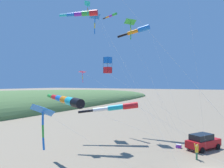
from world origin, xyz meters
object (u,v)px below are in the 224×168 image
at_px(person_bystander_far, 197,151).
at_px(kite_windsock_long_streamer_left, 84,14).
at_px(kite_box_orange_high_right, 108,65).
at_px(kite_windsock_teal_far_right, 138,30).
at_px(kite_delta_rainbow_low_near, 131,22).
at_px(kite_delta_long_streamer_right, 83,72).
at_px(kite_windsock_small_distant, 112,16).
at_px(parked_car, 203,141).
at_px(kite_delta_white_trailing, 44,111).
at_px(kite_delta_green_low_center, 95,17).
at_px(kite_delta_checkered_midright, 88,5).
at_px(cooler_box, 179,146).
at_px(kite_windsock_striped_overhead, 67,101).
at_px(kite_windsock_purple_drifting, 117,107).

distance_m(person_bystander_far, kite_windsock_long_streamer_left, 22.63).
height_order(kite_windsock_long_streamer_left, kite_box_orange_high_right, kite_windsock_long_streamer_left).
bearing_deg(kite_box_orange_high_right, kite_windsock_teal_far_right, -90.12).
height_order(kite_delta_rainbow_low_near, kite_box_orange_high_right, kite_delta_rainbow_low_near).
xyz_separation_m(kite_delta_long_streamer_right, kite_windsock_small_distant, (2.39, -11.22, 10.26)).
height_order(person_bystander_far, kite_windsock_long_streamer_left, kite_windsock_long_streamer_left).
bearing_deg(parked_car, kite_delta_white_trailing, 60.93).
distance_m(person_bystander_far, kite_delta_white_trailing, 15.87).
height_order(kite_delta_green_low_center, kite_windsock_small_distant, kite_windsock_small_distant).
bearing_deg(kite_windsock_long_streamer_left, kite_delta_checkered_midright, 134.12).
bearing_deg(person_bystander_far, kite_box_orange_high_right, -2.94).
height_order(cooler_box, kite_delta_white_trailing, kite_delta_white_trailing).
bearing_deg(kite_delta_green_low_center, kite_delta_white_trailing, 113.29).
bearing_deg(kite_box_orange_high_right, kite_windsock_small_distant, -63.14).
bearing_deg(kite_windsock_small_distant, kite_delta_rainbow_low_near, 161.75).
xyz_separation_m(parked_car, kite_delta_checkered_midright, (12.26, 5.92, 16.43)).
bearing_deg(parked_car, kite_box_orange_high_right, 17.98).
relative_size(kite_windsock_long_streamer_left, kite_windsock_teal_far_right, 1.08).
relative_size(kite_delta_rainbow_low_near, kite_windsock_teal_far_right, 1.03).
distance_m(kite_delta_green_low_center, kite_windsock_striped_overhead, 21.26).
relative_size(kite_windsock_long_streamer_left, kite_delta_rainbow_low_near, 1.04).
bearing_deg(cooler_box, person_bystander_far, 127.69).
xyz_separation_m(kite_windsock_small_distant, kite_windsock_purple_drifting, (-4.92, 7.23, -14.80)).
relative_size(kite_delta_checkered_midright, kite_windsock_teal_far_right, 1.03).
bearing_deg(kite_delta_white_trailing, parked_car, -119.07).
distance_m(kite_windsock_small_distant, kite_box_orange_high_right, 13.57).
xyz_separation_m(kite_delta_checkered_midright, kite_windsock_small_distant, (3.14, -11.21, 2.02)).
height_order(kite_delta_long_streamer_right, kite_box_orange_high_right, kite_box_orange_high_right).
xyz_separation_m(kite_delta_white_trailing, kite_windsock_small_distant, (6.37, -21.53, 13.69)).
xyz_separation_m(parked_car, person_bystander_far, (0.01, 4.11, -0.04)).
height_order(kite_windsock_long_streamer_left, kite_windsock_striped_overhead, kite_windsock_long_streamer_left).
bearing_deg(kite_windsock_striped_overhead, cooler_box, -124.76).
height_order(kite_delta_long_streamer_right, kite_windsock_purple_drifting, kite_delta_long_streamer_right).
bearing_deg(kite_windsock_striped_overhead, kite_windsock_long_streamer_left, -62.04).
height_order(kite_delta_checkered_midright, kite_windsock_striped_overhead, kite_delta_checkered_midright).
height_order(cooler_box, kite_delta_green_low_center, kite_delta_green_low_center).
xyz_separation_m(kite_delta_green_low_center, kite_windsock_striped_overhead, (-7.06, 15.33, -12.92)).
bearing_deg(person_bystander_far, kite_delta_long_streamer_right, 7.97).
relative_size(kite_delta_long_streamer_right, kite_windsock_striped_overhead, 0.67).
relative_size(cooler_box, kite_windsock_long_streamer_left, 0.03).
relative_size(cooler_box, kite_windsock_teal_far_right, 0.04).
bearing_deg(kite_delta_rainbow_low_near, kite_delta_green_low_center, 4.45).
xyz_separation_m(kite_delta_long_streamer_right, kite_windsock_teal_far_right, (-2.10, -12.16, 7.41)).
xyz_separation_m(kite_windsock_teal_far_right, kite_windsock_purple_drifting, (-0.42, 8.18, -11.95)).
distance_m(person_bystander_far, kite_windsock_small_distant, 25.83).
bearing_deg(kite_windsock_striped_overhead, kite_delta_long_streamer_right, -66.74).
xyz_separation_m(kite_delta_checkered_midright, kite_delta_long_streamer_right, (0.75, 0.01, -8.24)).
height_order(person_bystander_far, kite_windsock_purple_drifting, kite_windsock_purple_drifting).
relative_size(kite_delta_rainbow_low_near, kite_windsock_small_distant, 0.91).
height_order(person_bystander_far, kite_delta_rainbow_low_near, kite_delta_rainbow_low_near).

